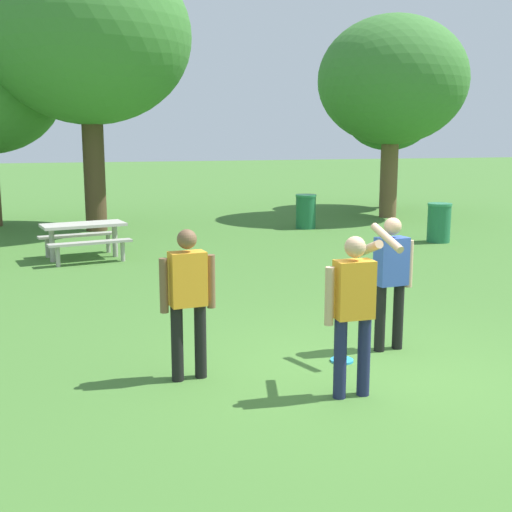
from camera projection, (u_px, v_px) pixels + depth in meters
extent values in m
plane|color=#447530|center=(375.00, 372.00, 7.27)|extent=(120.00, 120.00, 0.00)
cylinder|color=black|center=(177.00, 344.00, 6.97)|extent=(0.13, 0.13, 0.82)
cylinder|color=black|center=(200.00, 341.00, 7.06)|extent=(0.13, 0.13, 0.82)
cube|color=orange|center=(188.00, 279.00, 6.89)|extent=(0.40, 0.25, 0.58)
sphere|color=brown|center=(187.00, 239.00, 6.81)|extent=(0.21, 0.21, 0.21)
cylinder|color=brown|center=(164.00, 286.00, 6.80)|extent=(0.09, 0.09, 0.58)
cylinder|color=brown|center=(211.00, 281.00, 7.00)|extent=(0.09, 0.09, 0.58)
cylinder|color=black|center=(398.00, 316.00, 8.03)|extent=(0.13, 0.13, 0.82)
cylinder|color=black|center=(380.00, 319.00, 7.93)|extent=(0.13, 0.13, 0.82)
cube|color=#3856B7|center=(391.00, 261.00, 7.85)|extent=(0.40, 0.25, 0.58)
sphere|color=tan|center=(393.00, 226.00, 7.77)|extent=(0.21, 0.21, 0.21)
cylinder|color=tan|center=(409.00, 264.00, 7.96)|extent=(0.09, 0.09, 0.58)
cylinder|color=tan|center=(387.00, 238.00, 7.44)|extent=(0.14, 0.58, 0.28)
cylinder|color=#1E234C|center=(340.00, 359.00, 6.51)|extent=(0.13, 0.13, 0.82)
cylinder|color=#1E234C|center=(364.00, 356.00, 6.58)|extent=(0.13, 0.13, 0.82)
cube|color=orange|center=(354.00, 289.00, 6.41)|extent=(0.38, 0.23, 0.58)
sphere|color=tan|center=(355.00, 247.00, 6.34)|extent=(0.21, 0.21, 0.21)
cylinder|color=tan|center=(329.00, 296.00, 6.35)|extent=(0.09, 0.09, 0.58)
cylinder|color=tan|center=(367.00, 249.00, 6.68)|extent=(0.10, 0.58, 0.28)
cylinder|color=#2D9EDB|center=(342.00, 360.00, 7.63)|extent=(0.27, 0.27, 0.03)
cube|color=#B2ADA3|center=(83.00, 225.00, 13.78)|extent=(1.80, 1.04, 0.06)
cube|color=#A49F96|center=(91.00, 243.00, 13.33)|extent=(1.72, 0.55, 0.05)
cube|color=#A49F96|center=(78.00, 235.00, 14.34)|extent=(1.72, 0.55, 0.05)
cylinder|color=#A49F96|center=(52.00, 245.00, 13.55)|extent=(0.11, 0.11, 0.71)
cylinder|color=#A49F96|center=(58.00, 257.00, 13.07)|extent=(0.09, 0.09, 0.41)
cylinder|color=#A49F96|center=(47.00, 248.00, 14.08)|extent=(0.09, 0.09, 0.41)
cylinder|color=#A49F96|center=(115.00, 241.00, 14.15)|extent=(0.11, 0.11, 0.71)
cylinder|color=#A49F96|center=(123.00, 251.00, 13.67)|extent=(0.09, 0.09, 0.41)
cylinder|color=#A49F96|center=(108.00, 243.00, 14.68)|extent=(0.09, 0.09, 0.41)
cylinder|color=#237047|center=(439.00, 224.00, 16.08)|extent=(0.56, 0.56, 0.90)
cylinder|color=#2E8657|center=(440.00, 205.00, 16.00)|extent=(0.59, 0.59, 0.06)
cylinder|color=#1E663D|center=(306.00, 213.00, 18.45)|extent=(0.56, 0.56, 0.90)
cylinder|color=#287A4B|center=(306.00, 196.00, 18.36)|extent=(0.59, 0.59, 0.06)
cylinder|color=#4C3823|center=(94.00, 163.00, 17.80)|extent=(0.58, 0.58, 3.69)
ellipsoid|color=#3D7A33|center=(88.00, 36.00, 17.20)|extent=(5.44, 5.44, 4.62)
cylinder|color=brown|center=(389.00, 170.00, 20.83)|extent=(0.55, 0.55, 3.00)
ellipsoid|color=#3D7A33|center=(392.00, 80.00, 20.33)|extent=(4.65, 4.65, 3.96)
cylinder|color=#4C3823|center=(387.00, 172.00, 23.61)|extent=(0.49, 0.49, 2.55)
ellipsoid|color=#33702D|center=(389.00, 111.00, 23.22)|extent=(3.25, 3.25, 2.76)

